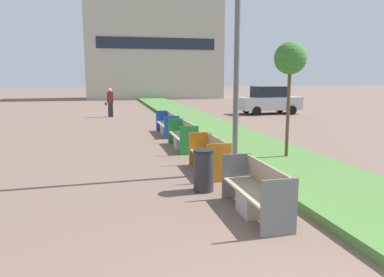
{
  "coord_description": "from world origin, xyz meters",
  "views": [
    {
      "loc": [
        -1.72,
        -2.35,
        2.52
      ],
      "look_at": [
        0.9,
        8.87,
        0.6
      ],
      "focal_mm": 35.0,
      "sensor_mm": 36.0,
      "label": 1
    }
  ],
  "objects_px": {
    "pedestrian_walking": "(110,102)",
    "parked_car_distant": "(269,100)",
    "litter_bin": "(204,170)",
    "street_lamp_post": "(238,16)",
    "bench_blue_frame": "(168,126)",
    "bench_orange_frame": "(210,159)",
    "sapling_tree_near": "(290,60)",
    "bench_green_frame": "(183,138)",
    "bench_grey_frame": "(256,195)"
  },
  "relations": [
    {
      "from": "pedestrian_walking",
      "to": "parked_car_distant",
      "type": "bearing_deg",
      "value": -2.65
    },
    {
      "from": "litter_bin",
      "to": "parked_car_distant",
      "type": "distance_m",
      "value": 18.0
    },
    {
      "from": "litter_bin",
      "to": "street_lamp_post",
      "type": "relative_size",
      "value": 0.13
    },
    {
      "from": "bench_blue_frame",
      "to": "pedestrian_walking",
      "type": "height_order",
      "value": "pedestrian_walking"
    },
    {
      "from": "bench_orange_frame",
      "to": "sapling_tree_near",
      "type": "distance_m",
      "value": 3.7
    },
    {
      "from": "litter_bin",
      "to": "parked_car_distant",
      "type": "xyz_separation_m",
      "value": [
        8.74,
        15.73,
        0.45
      ]
    },
    {
      "from": "litter_bin",
      "to": "sapling_tree_near",
      "type": "height_order",
      "value": "sapling_tree_near"
    },
    {
      "from": "bench_green_frame",
      "to": "litter_bin",
      "type": "distance_m",
      "value": 5.03
    },
    {
      "from": "bench_green_frame",
      "to": "parked_car_distant",
      "type": "height_order",
      "value": "parked_car_distant"
    },
    {
      "from": "litter_bin",
      "to": "pedestrian_walking",
      "type": "distance_m",
      "value": 16.32
    },
    {
      "from": "sapling_tree_near",
      "to": "litter_bin",
      "type": "bearing_deg",
      "value": -144.92
    },
    {
      "from": "bench_blue_frame",
      "to": "parked_car_distant",
      "type": "bearing_deg",
      "value": 42.38
    },
    {
      "from": "bench_grey_frame",
      "to": "parked_car_distant",
      "type": "bearing_deg",
      "value": 64.78
    },
    {
      "from": "bench_grey_frame",
      "to": "street_lamp_post",
      "type": "height_order",
      "value": "street_lamp_post"
    },
    {
      "from": "sapling_tree_near",
      "to": "parked_car_distant",
      "type": "bearing_deg",
      "value": 67.47
    },
    {
      "from": "bench_grey_frame",
      "to": "pedestrian_walking",
      "type": "xyz_separation_m",
      "value": [
        -2.33,
        17.81,
        0.56
      ]
    },
    {
      "from": "litter_bin",
      "to": "pedestrian_walking",
      "type": "bearing_deg",
      "value": 96.14
    },
    {
      "from": "litter_bin",
      "to": "bench_green_frame",
      "type": "bearing_deg",
      "value": 83.33
    },
    {
      "from": "bench_orange_frame",
      "to": "bench_green_frame",
      "type": "height_order",
      "value": "same"
    },
    {
      "from": "bench_green_frame",
      "to": "bench_grey_frame",
      "type": "bearing_deg",
      "value": -90.03
    },
    {
      "from": "parked_car_distant",
      "to": "street_lamp_post",
      "type": "bearing_deg",
      "value": -121.21
    },
    {
      "from": "bench_blue_frame",
      "to": "litter_bin",
      "type": "distance_m",
      "value": 8.31
    },
    {
      "from": "litter_bin",
      "to": "street_lamp_post",
      "type": "distance_m",
      "value": 3.93
    },
    {
      "from": "bench_orange_frame",
      "to": "pedestrian_walking",
      "type": "distance_m",
      "value": 14.85
    },
    {
      "from": "bench_orange_frame",
      "to": "bench_blue_frame",
      "type": "bearing_deg",
      "value": 89.95
    },
    {
      "from": "bench_blue_frame",
      "to": "parked_car_distant",
      "type": "xyz_separation_m",
      "value": [
        8.16,
        7.44,
        0.53
      ]
    },
    {
      "from": "bench_blue_frame",
      "to": "pedestrian_walking",
      "type": "relative_size",
      "value": 1.37
    },
    {
      "from": "pedestrian_walking",
      "to": "parked_car_distant",
      "type": "height_order",
      "value": "parked_car_distant"
    },
    {
      "from": "sapling_tree_near",
      "to": "parked_car_distant",
      "type": "distance_m",
      "value": 14.8
    },
    {
      "from": "litter_bin",
      "to": "parked_car_distant",
      "type": "height_order",
      "value": "parked_car_distant"
    },
    {
      "from": "pedestrian_walking",
      "to": "street_lamp_post",
      "type": "bearing_deg",
      "value": -78.85
    },
    {
      "from": "bench_grey_frame",
      "to": "parked_car_distant",
      "type": "distance_m",
      "value": 19.16
    },
    {
      "from": "bench_orange_frame",
      "to": "parked_car_distant",
      "type": "xyz_separation_m",
      "value": [
        8.16,
        14.17,
        0.55
      ]
    },
    {
      "from": "bench_blue_frame",
      "to": "sapling_tree_near",
      "type": "bearing_deg",
      "value": -67.37
    },
    {
      "from": "bench_grey_frame",
      "to": "parked_car_distant",
      "type": "height_order",
      "value": "parked_car_distant"
    },
    {
      "from": "bench_green_frame",
      "to": "parked_car_distant",
      "type": "distance_m",
      "value": 13.5
    },
    {
      "from": "bench_grey_frame",
      "to": "pedestrian_walking",
      "type": "distance_m",
      "value": 17.97
    },
    {
      "from": "pedestrian_walking",
      "to": "parked_car_distant",
      "type": "relative_size",
      "value": 0.42
    },
    {
      "from": "street_lamp_post",
      "to": "sapling_tree_near",
      "type": "height_order",
      "value": "street_lamp_post"
    },
    {
      "from": "sapling_tree_near",
      "to": "bench_green_frame",
      "type": "bearing_deg",
      "value": 132.28
    },
    {
      "from": "bench_grey_frame",
      "to": "bench_orange_frame",
      "type": "bearing_deg",
      "value": 90.02
    },
    {
      "from": "litter_bin",
      "to": "sapling_tree_near",
      "type": "relative_size",
      "value": 0.27
    },
    {
      "from": "parked_car_distant",
      "to": "bench_grey_frame",
      "type": "bearing_deg",
      "value": -118.81
    },
    {
      "from": "pedestrian_walking",
      "to": "bench_blue_frame",
      "type": "bearing_deg",
      "value": -73.62
    },
    {
      "from": "bench_orange_frame",
      "to": "street_lamp_post",
      "type": "bearing_deg",
      "value": -22.03
    },
    {
      "from": "sapling_tree_near",
      "to": "parked_car_distant",
      "type": "height_order",
      "value": "sapling_tree_near"
    },
    {
      "from": "parked_car_distant",
      "to": "litter_bin",
      "type": "bearing_deg",
      "value": -122.65
    },
    {
      "from": "bench_green_frame",
      "to": "pedestrian_walking",
      "type": "bearing_deg",
      "value": 101.72
    },
    {
      "from": "bench_blue_frame",
      "to": "litter_bin",
      "type": "bearing_deg",
      "value": -94.04
    },
    {
      "from": "street_lamp_post",
      "to": "parked_car_distant",
      "type": "bearing_deg",
      "value": 62.38
    }
  ]
}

